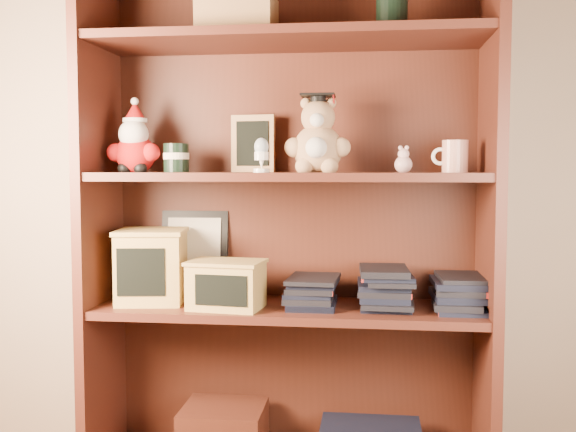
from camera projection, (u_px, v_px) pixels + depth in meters
The scene contains 16 objects.
bookcase at pixel (289, 228), 2.06m from camera, with size 1.20×0.35×1.60m.
shelf_lower at pixel (288, 309), 2.03m from camera, with size 1.14×0.33×0.02m.
shelf_upper at pixel (288, 177), 2.00m from camera, with size 1.14×0.33×0.02m.
santa_plush at pixel (135, 144), 2.04m from camera, with size 0.17×0.12×0.23m.
teachers_tin at pixel (176, 158), 2.03m from camera, with size 0.08×0.08×0.09m.
chalkboard_plaque at pixel (253, 145), 2.12m from camera, with size 0.14×0.08×0.18m.
egg_cup at pixel (261, 154), 1.93m from camera, with size 0.05×0.05×0.10m.
grad_teddy_bear at pixel (318, 142), 1.97m from camera, with size 0.19×0.17×0.24m.
pink_figurine at pixel (403, 162), 1.95m from camera, with size 0.05×0.05×0.08m.
teacher_mug at pixel (454, 156), 1.93m from camera, with size 0.10×0.07×0.09m.
certificate_frame at pixel (194, 253), 2.19m from camera, with size 0.22×0.06×0.27m.
treats_box at pixel (152, 265), 2.07m from camera, with size 0.23×0.23×0.22m.
pencils_box at pixel (226, 284), 1.98m from camera, with size 0.23×0.18×0.14m.
book_stack_left at pixel (312, 290), 2.01m from camera, with size 0.14×0.20×0.10m.
book_stack_mid at pixel (387, 286), 1.98m from camera, with size 0.14×0.20×0.13m.
book_stack_right at pixel (458, 293), 1.96m from camera, with size 0.14×0.20×0.10m.
Camera 1 is at (0.38, -0.68, 0.96)m, focal length 42.00 mm.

